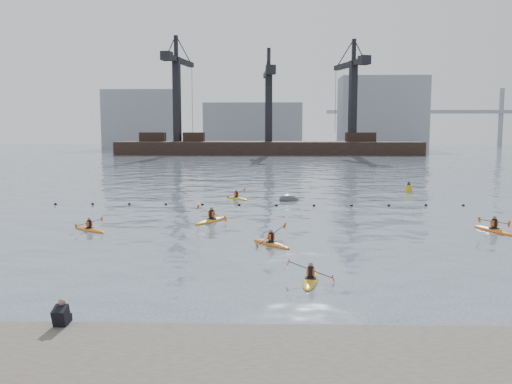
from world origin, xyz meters
TOP-DOWN VIEW (x-y plane):
  - ground at (0.00, 0.00)m, footprint 400.00×400.00m
  - float_line at (-0.50, 22.53)m, footprint 33.24×0.73m
  - barge_pier at (-0.22, 110.00)m, footprint 72.00×19.30m
  - skyline at (2.23, 150.27)m, footprint 141.00×28.00m
  - kayaker_0 at (0.56, 7.62)m, footprint 2.33×2.70m
  - kayaker_1 at (2.15, 0.67)m, footprint 1.94×2.88m
  - kayaker_2 at (-10.48, 11.40)m, footprint 2.61×2.18m
  - kayaker_3 at (-3.40, 14.78)m, footprint 2.35×3.37m
  - kayaker_4 at (14.00, 11.79)m, footprint 2.22×3.45m
  - kayaker_5 at (-2.49, 26.56)m, footprint 2.36×2.59m
  - mooring_buoy at (2.17, 25.62)m, footprint 2.42×2.00m
  - nav_buoy at (14.00, 32.15)m, footprint 0.65×0.65m

SIDE VIEW (x-z plane):
  - ground at x=0.00m, z-range 0.00..0.00m
  - mooring_buoy at x=2.17m, z-range -0.68..0.68m
  - float_line at x=-0.50m, z-range -0.09..0.15m
  - kayaker_1 at x=2.15m, z-range -0.43..0.60m
  - kayaker_2 at x=-10.48m, z-range -0.37..0.54m
  - kayaker_5 at x=-2.49m, z-range -0.42..0.59m
  - kayaker_0 at x=0.56m, z-range -0.50..0.69m
  - kayaker_4 at x=14.00m, z-range -0.44..0.65m
  - kayaker_3 at x=-3.40m, z-range -0.51..0.72m
  - nav_buoy at x=14.00m, z-range -0.23..0.94m
  - barge_pier at x=-0.22m, z-range -12.86..16.64m
  - skyline at x=2.23m, z-range -1.75..20.25m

